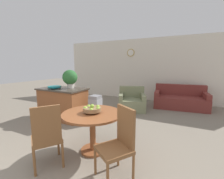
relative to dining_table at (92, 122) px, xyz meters
name	(u,v)px	position (x,y,z in m)	size (l,w,h in m)	color
wall_back	(146,70)	(-0.18, 4.56, 0.79)	(8.00, 0.09, 2.70)	silver
dining_table	(92,122)	(0.00, 0.00, 0.00)	(1.05, 1.05, 0.73)	brown
dining_chair_near_left	(47,135)	(-0.36, -0.67, -0.03)	(0.58, 0.58, 1.00)	brown
dining_chair_near_right	(119,141)	(0.67, -0.36, -0.03)	(0.58, 0.58, 1.00)	brown
fruit_bowl	(92,109)	(0.00, 0.00, 0.23)	(0.32, 0.32, 0.16)	olive
kitchen_island	(63,103)	(-1.74, 1.08, -0.12)	(1.36, 0.78, 0.89)	brown
teal_bowl	(54,87)	(-1.94, 0.98, 0.37)	(0.37, 0.37, 0.06)	#147A7F
potted_plant	(70,78)	(-1.55, 1.21, 0.63)	(0.42, 0.42, 0.53)	beige
trash_bin	(95,108)	(-0.76, 1.29, -0.20)	(0.28, 0.29, 0.73)	#9E9EA3
couch	(180,100)	(1.30, 3.81, -0.28)	(1.87, 1.13, 0.82)	maroon
armchair	(132,102)	(-0.20, 2.77, -0.29)	(1.13, 1.11, 0.79)	#7A7F5B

